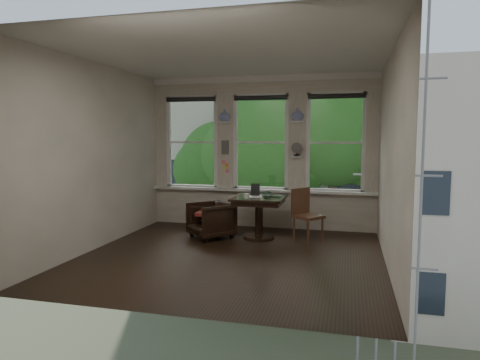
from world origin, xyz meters
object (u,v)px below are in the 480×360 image
(armchair_left, at_px, (211,220))
(mug, at_px, (247,196))
(table, at_px, (259,218))
(side_chair_right, at_px, (308,216))
(laptop, at_px, (270,196))

(armchair_left, height_order, mug, mug)
(table, relative_size, side_chair_right, 0.98)
(armchair_left, relative_size, laptop, 1.96)
(side_chair_right, bearing_deg, armchair_left, 131.55)
(side_chair_right, xyz_separation_m, laptop, (-0.69, 0.13, 0.30))
(mug, bearing_deg, laptop, 41.87)
(table, xyz_separation_m, armchair_left, (-0.85, -0.16, -0.05))
(table, relative_size, laptop, 2.51)
(table, distance_m, armchair_left, 0.87)
(mug, bearing_deg, side_chair_right, 10.04)
(laptop, bearing_deg, mug, -121.49)
(table, bearing_deg, laptop, 17.48)
(table, height_order, armchair_left, table)
(armchair_left, relative_size, side_chair_right, 0.77)
(side_chair_right, xyz_separation_m, mug, (-1.04, -0.18, 0.34))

